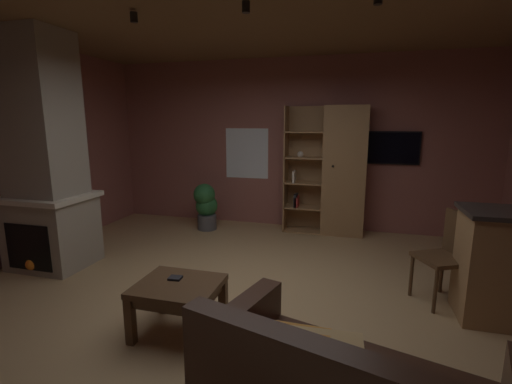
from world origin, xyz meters
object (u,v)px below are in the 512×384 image
Objects in this scene: stone_fireplace at (45,165)px; wall_mounted_tv at (389,148)px; bookshelf_cabinet at (339,172)px; potted_floor_plant at (206,205)px; coffee_table at (178,293)px; dining_chair at (449,251)px; table_book_0 at (175,278)px.

stone_fireplace is 4.81m from wall_mounted_tv.
bookshelf_cabinet reaches higher than wall_mounted_tv.
stone_fireplace is 3.62× the size of potted_floor_plant.
coffee_table is (-1.16, -3.22, -0.64)m from bookshelf_cabinet.
bookshelf_cabinet is at bearing 9.11° from potted_floor_plant.
dining_chair is (1.17, -2.03, -0.47)m from bookshelf_cabinet.
coffee_table is at bearing -119.02° from wall_mounted_tv.
wall_mounted_tv is at bearing 10.86° from potted_floor_plant.
wall_mounted_tv is (2.88, 0.55, 0.96)m from potted_floor_plant.
bookshelf_cabinet is 2.23× the size of wall_mounted_tv.
potted_floor_plant is (-3.30, 1.68, -0.11)m from dining_chair.
wall_mounted_tv reaches higher than coffee_table.
wall_mounted_tv is at bearing 100.76° from dining_chair.
dining_chair is 1.18× the size of potted_floor_plant.
table_book_0 is at bearing -120.30° from wall_mounted_tv.
table_book_0 is at bearing -72.03° from potted_floor_plant.
potted_floor_plant is at bearing 108.67° from coffee_table.
potted_floor_plant is 0.86× the size of wall_mounted_tv.
wall_mounted_tv is (0.75, 0.21, 0.38)m from bookshelf_cabinet.
wall_mounted_tv is at bearing 31.24° from stone_fireplace.
dining_chair is at bearing 27.19° from coffee_table.
dining_chair reaches higher than coffee_table.
dining_chair is (2.33, 1.20, 0.17)m from coffee_table.
table_book_0 is at bearing -154.74° from dining_chair.
table_book_0 is at bearing 131.89° from coffee_table.
table_book_0 is 4.00m from wall_mounted_tv.
dining_chair is at bearing 3.29° from stone_fireplace.
table_book_0 is (-1.22, -3.15, -0.54)m from bookshelf_cabinet.
bookshelf_cabinet is at bearing 68.86° from table_book_0.
wall_mounted_tv is (1.97, 3.36, 0.92)m from table_book_0.
coffee_table is 0.75× the size of dining_chair.
bookshelf_cabinet is 3.48m from coffee_table.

